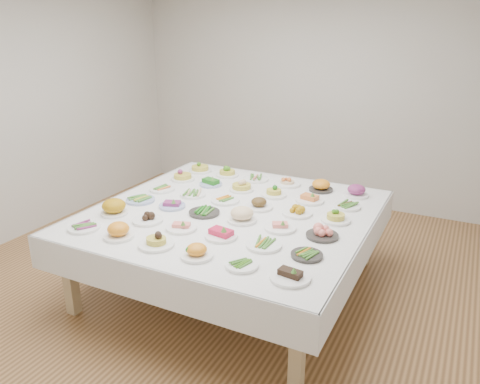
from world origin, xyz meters
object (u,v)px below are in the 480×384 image
at_px(display_table, 232,217).
at_px(dish_18, 162,188).
at_px(dish_35, 356,190).
at_px(dish_0, 84,226).

distance_m(display_table, dish_18, 0.90).
relative_size(display_table, dish_18, 9.69).
xyz_separation_m(dish_18, dish_35, (1.76, 0.71, 0.04)).
height_order(dish_18, dish_35, dish_35).
xyz_separation_m(dish_0, dish_35, (1.77, 1.76, 0.04)).
relative_size(display_table, dish_0, 9.43).
bearing_deg(dish_0, dish_18, 89.74).
distance_m(dish_0, dish_35, 2.50).
height_order(dish_0, dish_18, same).
bearing_deg(dish_0, display_table, 45.09).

